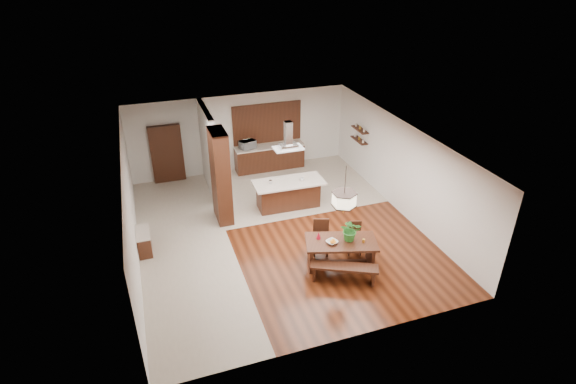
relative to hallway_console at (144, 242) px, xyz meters
name	(u,v)px	position (x,y,z in m)	size (l,w,h in m)	color
room_shell	(278,168)	(3.81, -0.20, 1.75)	(9.00, 9.04, 2.92)	#3E190B
tile_hallway	(185,248)	(1.06, -0.20, -0.31)	(2.50, 9.00, 0.01)	#C1B3A1
tile_kitchen	(291,187)	(5.06, 2.30, -0.31)	(5.50, 4.00, 0.01)	#C1B3A1
soffit_band	(277,140)	(3.81, -0.20, 2.57)	(8.00, 9.00, 0.02)	#3E1E0F
partition_pier	(221,177)	(2.41, 1.00, 1.14)	(0.45, 1.00, 2.90)	black
partition_stub	(208,150)	(2.41, 3.10, 1.14)	(0.18, 2.40, 2.90)	silver
hallway_console	(144,242)	(0.00, 0.00, 0.00)	(0.37, 0.88, 0.63)	black
hallway_doorway	(167,154)	(1.11, 4.20, 0.74)	(1.10, 0.20, 2.10)	black
rear_counter	(270,157)	(4.81, 4.00, 0.16)	(2.60, 0.62, 0.95)	black
kitchen_window	(267,123)	(4.81, 4.26, 1.44)	(2.60, 0.08, 1.50)	#9A5F2E
shelf_lower	(359,140)	(7.68, 2.40, 1.08)	(0.26, 0.90, 0.04)	black
shelf_upper	(360,130)	(7.68, 2.40, 1.49)	(0.26, 0.90, 0.04)	black
dining_table	(341,247)	(4.84, -2.31, 0.25)	(2.02, 1.41, 0.76)	black
dining_bench	(344,273)	(4.65, -2.94, -0.08)	(1.68, 0.37, 0.47)	black
dining_chair_left	(321,238)	(4.57, -1.64, 0.17)	(0.43, 0.43, 0.98)	black
dining_chair_right	(354,238)	(5.44, -1.91, 0.13)	(0.40, 0.40, 0.90)	black
pendant_lantern	(345,190)	(4.84, -2.31, 1.93)	(0.64, 0.64, 1.31)	#F3E4BA
foliage_plant	(351,230)	(5.08, -2.33, 0.74)	(0.53, 0.46, 0.58)	#2A7527
fruit_bowl	(332,242)	(4.57, -2.32, 0.48)	(0.29, 0.29, 0.07)	beige
napkin_cone	(319,235)	(4.33, -2.01, 0.54)	(0.12, 0.12, 0.19)	#AB0C21
gold_ornament	(364,241)	(5.36, -2.55, 0.50)	(0.07, 0.07, 0.10)	gold
kitchen_island	(288,194)	(4.55, 1.05, 0.16)	(2.27, 1.04, 0.93)	black
range_hood	(288,135)	(4.55, 1.06, 2.15)	(0.90, 0.55, 0.87)	silver
island_cup	(302,179)	(4.97, 0.94, 0.66)	(0.13, 0.13, 0.10)	silver
microwave	(247,145)	(3.98, 3.99, 0.79)	(0.56, 0.38, 0.31)	#ADB0B4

